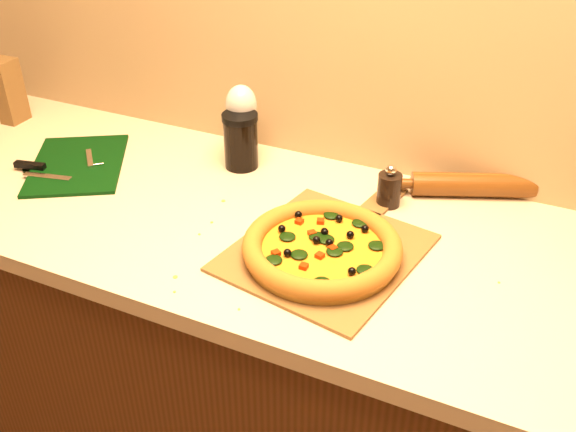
% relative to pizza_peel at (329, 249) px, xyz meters
% --- Properties ---
extents(cabinet, '(2.80, 0.65, 0.86)m').
position_rel_pizza_peel_xyz_m(cabinet, '(-0.00, 0.05, -0.47)').
color(cabinet, '#45260E').
rests_on(cabinet, ground).
extents(countertop, '(2.84, 0.68, 0.04)m').
position_rel_pizza_peel_xyz_m(countertop, '(-0.00, 0.05, -0.02)').
color(countertop, beige).
rests_on(countertop, cabinet).
extents(pizza_peel, '(0.39, 0.53, 0.01)m').
position_rel_pizza_peel_xyz_m(pizza_peel, '(0.00, 0.00, 0.00)').
color(pizza_peel, brown).
rests_on(pizza_peel, countertop).
extents(pizza, '(0.31, 0.31, 0.04)m').
position_rel_pizza_peel_xyz_m(pizza, '(-0.00, -0.03, 0.02)').
color(pizza, gold).
rests_on(pizza, pizza_peel).
extents(cutting_board, '(0.34, 0.37, 0.02)m').
position_rel_pizza_peel_xyz_m(cutting_board, '(-0.71, 0.07, 0.00)').
color(cutting_board, black).
rests_on(cutting_board, countertop).
extents(bottle_cap, '(0.04, 0.04, 0.01)m').
position_rel_pizza_peel_xyz_m(bottle_cap, '(-0.79, -0.00, -0.00)').
color(bottle_cap, black).
rests_on(bottle_cap, countertop).
extents(pepper_grinder, '(0.05, 0.05, 0.10)m').
position_rel_pizza_peel_xyz_m(pepper_grinder, '(0.05, 0.22, 0.04)').
color(pepper_grinder, black).
rests_on(pepper_grinder, countertop).
extents(rolling_pin, '(0.38, 0.18, 0.06)m').
position_rel_pizza_peel_xyz_m(rolling_pin, '(0.22, 0.34, 0.02)').
color(rolling_pin, '#512A0D').
rests_on(rolling_pin, countertop).
extents(wine_glass, '(0.08, 0.08, 0.19)m').
position_rel_pizza_peel_xyz_m(wine_glass, '(-0.35, 0.29, 0.13)').
color(wine_glass, silver).
rests_on(wine_glass, countertop).
extents(paper_bag, '(0.09, 0.07, 0.18)m').
position_rel_pizza_peel_xyz_m(paper_bag, '(-1.07, 0.21, 0.09)').
color(paper_bag, brown).
rests_on(paper_bag, countertop).
extents(dark_jar, '(0.09, 0.09, 0.14)m').
position_rel_pizza_peel_xyz_m(dark_jar, '(-0.33, 0.24, 0.07)').
color(dark_jar, black).
rests_on(dark_jar, countertop).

